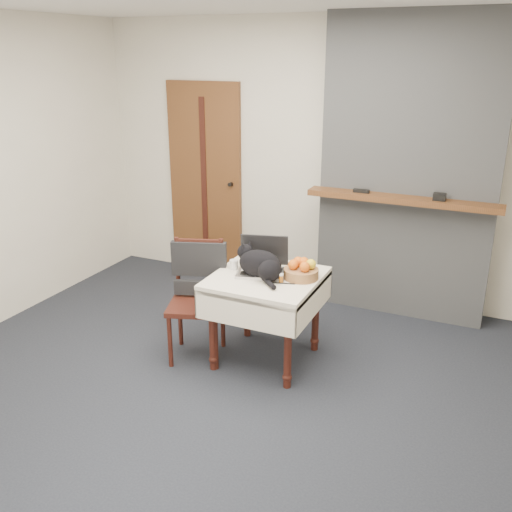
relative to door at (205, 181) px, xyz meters
The scene contains 12 objects.
ground 2.52m from the door, 58.72° to the right, with size 4.50×4.50×0.00m, color black.
room_shell 2.07m from the door, 51.56° to the right, with size 4.52×4.01×2.61m.
door is the anchor object (origin of this frame).
chimney 2.12m from the door, ahead, with size 1.62×0.48×2.60m.
side_table 2.07m from the door, 48.03° to the right, with size 0.78×0.78×0.70m.
laptop 1.94m from the door, 47.86° to the right, with size 0.43×0.39×0.27m.
cat 2.05m from the door, 49.35° to the right, with size 0.44×0.36×0.24m.
cream_jar 1.84m from the door, 54.01° to the right, with size 0.07×0.07×0.07m, color silver.
pill_bottle 2.20m from the door, 46.42° to the right, with size 0.03×0.03×0.07m.
fruit_basket 2.16m from the door, 41.72° to the right, with size 0.26×0.26×0.15m.
desk_clutter 2.19m from the door, 44.07° to the right, with size 0.15×0.02×0.01m, color black.
chair 1.84m from the door, 62.86° to the right, with size 0.53×0.52×0.92m.
Camera 1 is at (1.72, -3.14, 2.28)m, focal length 40.00 mm.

